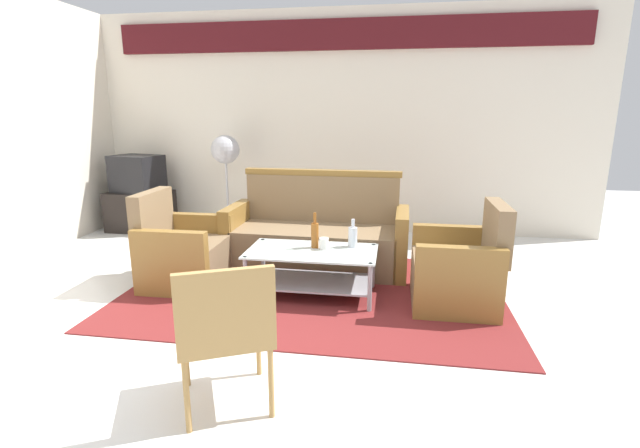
# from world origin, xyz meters

# --- Properties ---
(ground_plane) EXTENTS (14.00, 14.00, 0.00)m
(ground_plane) POSITION_xyz_m (0.00, 0.00, 0.00)
(ground_plane) COLOR white
(wall_back) EXTENTS (6.52, 0.19, 2.80)m
(wall_back) POSITION_xyz_m (0.00, 3.05, 1.48)
(wall_back) COLOR silver
(wall_back) RESTS_ON ground
(rug) EXTENTS (3.26, 2.14, 0.01)m
(rug) POSITION_xyz_m (0.04, 0.76, 0.01)
(rug) COLOR maroon
(rug) RESTS_ON ground
(couch) EXTENTS (1.82, 0.78, 0.96)m
(couch) POSITION_xyz_m (-0.03, 1.43, 0.32)
(couch) COLOR #7F6647
(couch) RESTS_ON rug
(armchair_left) EXTENTS (0.71, 0.77, 0.85)m
(armchair_left) POSITION_xyz_m (-1.18, 0.78, 0.29)
(armchair_left) COLOR #7F6647
(armchair_left) RESTS_ON rug
(armchair_right) EXTENTS (0.70, 0.76, 0.85)m
(armchair_right) POSITION_xyz_m (1.26, 0.70, 0.29)
(armchair_right) COLOR #7F6647
(armchair_right) RESTS_ON rug
(coffee_table) EXTENTS (1.10, 0.60, 0.40)m
(coffee_table) POSITION_xyz_m (0.05, 0.68, 0.27)
(coffee_table) COLOR silver
(coffee_table) RESTS_ON rug
(bottle_brown) EXTENTS (0.06, 0.06, 0.31)m
(bottle_brown) POSITION_xyz_m (0.06, 0.77, 0.53)
(bottle_brown) COLOR brown
(bottle_brown) RESTS_ON coffee_table
(bottle_clear) EXTENTS (0.08, 0.08, 0.25)m
(bottle_clear) POSITION_xyz_m (0.38, 0.85, 0.50)
(bottle_clear) COLOR silver
(bottle_clear) RESTS_ON coffee_table
(cup) EXTENTS (0.08, 0.08, 0.10)m
(cup) POSITION_xyz_m (0.14, 0.73, 0.46)
(cup) COLOR silver
(cup) RESTS_ON coffee_table
(tv_stand) EXTENTS (0.80, 0.50, 0.52)m
(tv_stand) POSITION_xyz_m (-2.62, 2.55, 0.26)
(tv_stand) COLOR black
(tv_stand) RESTS_ON ground
(television) EXTENTS (0.68, 0.56, 0.48)m
(television) POSITION_xyz_m (-2.62, 2.55, 0.76)
(television) COLOR black
(television) RESTS_ON tv_stand
(pedestal_fan) EXTENTS (0.36, 0.36, 1.27)m
(pedestal_fan) POSITION_xyz_m (-1.41, 2.60, 1.01)
(pedestal_fan) COLOR #2D2D33
(pedestal_fan) RESTS_ON ground
(wicker_chair) EXTENTS (0.64, 0.64, 0.84)m
(wicker_chair) POSITION_xyz_m (-0.11, -0.94, 0.49)
(wicker_chair) COLOR #AD844C
(wicker_chair) RESTS_ON ground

